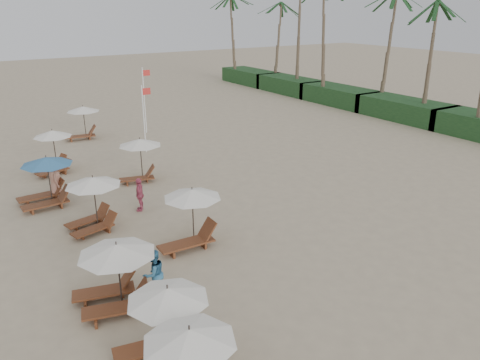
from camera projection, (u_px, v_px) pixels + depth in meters
ground at (323, 280)px, 15.90m from camera, size 160.00×160.00×0.00m
shrub_hedge at (405, 109)px, 38.22m from camera, size 3.20×53.00×1.60m
lounger_station_1 at (161, 330)px, 11.73m from camera, size 2.49×2.09×2.24m
lounger_station_2 at (112, 275)px, 14.16m from camera, size 2.66×2.37×2.06m
lounger_station_3 at (91, 201)px, 19.09m from camera, size 2.45×2.25×2.25m
lounger_station_4 at (44, 182)px, 21.53m from camera, size 2.68×2.31×2.28m
lounger_station_5 at (51, 152)px, 25.76m from camera, size 2.38×2.15×2.37m
inland_station_0 at (189, 216)px, 17.69m from camera, size 2.83×2.24×2.22m
inland_station_1 at (139, 154)px, 24.44m from camera, size 2.58×2.24×2.22m
inland_station_2 at (81, 120)px, 32.34m from camera, size 2.77×2.24×2.22m
beachgoer_mid_a at (154, 274)px, 14.75m from camera, size 0.90×0.78×1.62m
beachgoer_far_a at (140, 194)px, 21.05m from camera, size 0.79×0.97×1.55m
beachgoer_far_b at (55, 179)px, 22.48m from camera, size 0.68×0.97×1.86m
flag_pole_near at (144, 116)px, 29.03m from camera, size 0.60×0.08×4.22m
flag_pole_far at (145, 97)px, 33.46m from camera, size 0.60×0.08×4.70m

